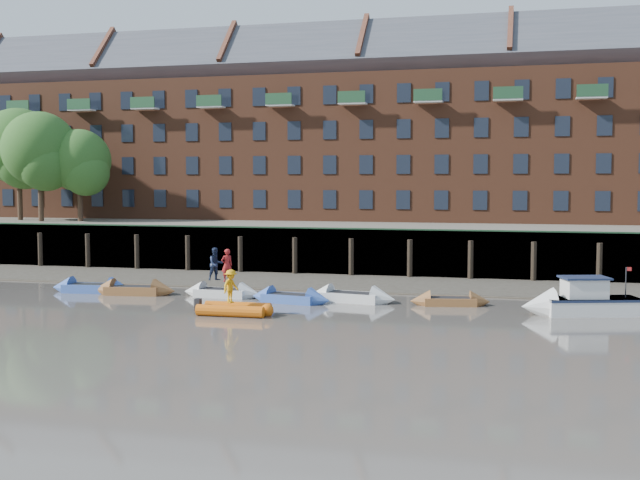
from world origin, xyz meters
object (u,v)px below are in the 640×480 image
(rowboat_6, at_px, (450,301))
(rib_tender, at_px, (237,309))
(rowboat_5, at_px, (352,297))
(rowboat_2, at_px, (134,290))
(person_rib_crew, at_px, (231,286))
(person_rower_a, at_px, (227,265))
(motor_launch, at_px, (572,302))
(rowboat_1, at_px, (91,288))
(person_rower_b, at_px, (216,264))
(rowboat_3, at_px, (222,293))
(rowboat_4, at_px, (290,298))

(rowboat_6, bearing_deg, rib_tender, -160.54)
(rowboat_6, bearing_deg, rowboat_5, 170.06)
(rowboat_2, relative_size, person_rib_crew, 3.07)
(person_rower_a, bearing_deg, motor_launch, 132.96)
(person_rower_a, distance_m, person_rib_crew, 5.94)
(rowboat_1, bearing_deg, person_rower_b, -2.41)
(rowboat_3, height_order, rowboat_5, rowboat_5)
(motor_launch, bearing_deg, rowboat_5, -24.02)
(rowboat_3, height_order, rib_tender, rowboat_3)
(rowboat_5, distance_m, rib_tender, 7.14)
(rowboat_3, xyz_separation_m, person_rower_a, (0.34, -0.09, 1.58))
(rowboat_2, height_order, rib_tender, rowboat_2)
(rowboat_3, bearing_deg, rowboat_2, -174.36)
(rowboat_5, relative_size, person_rower_b, 2.74)
(person_rower_b, bearing_deg, rowboat_5, -46.65)
(motor_launch, xyz_separation_m, person_rower_b, (-19.13, 1.52, 1.23))
(rowboat_3, bearing_deg, rowboat_4, -11.00)
(rowboat_6, height_order, motor_launch, motor_launch)
(person_rib_crew, bearing_deg, person_rower_b, 46.41)
(rowboat_1, distance_m, person_rower_b, 7.85)
(rowboat_6, distance_m, motor_launch, 6.22)
(rowboat_4, relative_size, person_rib_crew, 2.92)
(rowboat_4, distance_m, motor_launch, 14.42)
(rowboat_2, xyz_separation_m, rib_tender, (8.17, -5.13, 0.03))
(motor_launch, bearing_deg, rowboat_6, -30.43)
(rowboat_2, distance_m, rowboat_5, 12.68)
(rowboat_4, height_order, person_rower_b, person_rower_b)
(rowboat_6, height_order, person_rower_b, person_rower_b)
(motor_launch, relative_size, person_rower_a, 3.30)
(rowboat_1, xyz_separation_m, rowboat_5, (15.53, 0.19, 0.00))
(rowboat_4, bearing_deg, rowboat_6, 17.51)
(person_rower_a, bearing_deg, rowboat_3, -57.17)
(motor_launch, height_order, person_rib_crew, person_rib_crew)
(motor_launch, bearing_deg, rowboat_1, -19.43)
(rowboat_2, relative_size, rowboat_6, 1.16)
(rowboat_6, height_order, person_rower_a, person_rower_a)
(rowboat_2, height_order, motor_launch, motor_launch)
(person_rower_b, height_order, person_rib_crew, person_rower_b)
(person_rower_b, bearing_deg, rowboat_2, 139.96)
(rib_tender, height_order, person_rib_crew, person_rib_crew)
(rowboat_2, bearing_deg, motor_launch, -8.76)
(rowboat_4, bearing_deg, rowboat_1, -174.37)
(rowboat_2, relative_size, rowboat_4, 1.05)
(rowboat_4, relative_size, rowboat_5, 0.93)
(rowboat_2, relative_size, rib_tender, 1.35)
(rowboat_2, xyz_separation_m, person_rib_crew, (7.90, -5.23, 1.16))
(rowboat_5, distance_m, motor_launch, 11.39)
(rowboat_5, bearing_deg, motor_launch, 2.00)
(rowboat_1, distance_m, rib_tender, 12.26)
(rowboat_2, xyz_separation_m, person_rower_a, (5.60, 0.24, 1.57))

